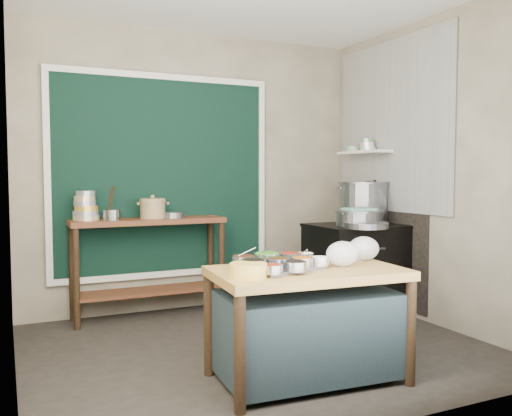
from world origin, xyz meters
name	(u,v)px	position (x,y,z in m)	size (l,w,h in m)	color
floor	(258,349)	(0.00, 0.00, -0.01)	(3.50, 3.00, 0.02)	#2A2520
back_wall	(195,171)	(0.00, 1.51, 1.40)	(3.50, 0.02, 2.80)	gray
left_wall	(9,170)	(-1.76, 0.00, 1.40)	(0.02, 3.00, 2.80)	gray
right_wall	(432,171)	(1.76, 0.00, 1.40)	(0.02, 3.00, 2.80)	gray
curtain_panel	(163,176)	(-0.35, 1.47, 1.35)	(2.10, 0.02, 1.90)	black
curtain_frame	(163,176)	(-0.35, 1.46, 1.35)	(2.22, 0.03, 2.02)	beige
tile_panel	(391,126)	(1.74, 0.55, 1.85)	(0.02, 1.70, 1.70)	#B2B2AA
soot_patch	(384,239)	(1.74, 0.65, 0.70)	(0.01, 1.30, 1.30)	black
wall_shelf	(364,152)	(1.63, 0.85, 1.60)	(0.22, 0.70, 0.03)	beige
prep_table	(307,325)	(0.01, -0.75, 0.38)	(1.25, 0.72, 0.75)	olive
back_counter	(149,268)	(-0.55, 1.28, 0.47)	(1.45, 0.40, 0.95)	#562C18
stove_block	(358,270)	(1.35, 0.55, 0.42)	(0.90, 0.68, 0.85)	black
stove_top	(358,226)	(1.35, 0.55, 0.86)	(0.92, 0.69, 0.03)	black
condiment_tray	(282,268)	(-0.16, -0.71, 0.76)	(0.49, 0.35, 0.02)	gray
condiment_bowls	(278,262)	(-0.18, -0.70, 0.80)	(0.62, 0.48, 0.07)	gray
yellow_basin	(248,270)	(-0.47, -0.86, 0.79)	(0.23, 0.23, 0.09)	gold
saucepan	(356,251)	(0.54, -0.55, 0.81)	(0.21, 0.21, 0.12)	gray
plastic_bag_a	(342,254)	(0.27, -0.77, 0.84)	(0.23, 0.19, 0.17)	white
plastic_bag_b	(364,249)	(0.55, -0.63, 0.84)	(0.23, 0.20, 0.17)	white
bowl_stack	(86,208)	(-1.12, 1.30, 1.07)	(0.24, 0.24, 0.27)	tan
utensil_cup	(111,215)	(-0.90, 1.24, 1.00)	(0.16, 0.16, 0.10)	gray
ceramic_crock	(153,209)	(-0.51, 1.26, 1.04)	(0.25, 0.25, 0.17)	#9A8054
wide_bowl	(173,215)	(-0.32, 1.24, 0.98)	(0.22, 0.22, 0.06)	gray
stock_pot	(363,202)	(1.53, 0.72, 1.09)	(0.53, 0.53, 0.41)	gray
pot_lid	(373,202)	(1.58, 0.62, 1.09)	(0.44, 0.44, 0.02)	gray
steamer	(359,218)	(1.26, 0.42, 0.95)	(0.46, 0.46, 0.15)	gray
green_cloth	(359,209)	(1.26, 0.42, 1.04)	(0.28, 0.21, 0.02)	#66A696
shallow_pan	(366,225)	(1.20, 0.22, 0.91)	(0.40, 0.40, 0.05)	gray
shelf_bowl_stack	(367,145)	(1.63, 0.80, 1.67)	(0.15, 0.15, 0.12)	silver
shelf_bowl_green	(353,149)	(1.63, 1.04, 1.64)	(0.15, 0.15, 0.05)	gray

